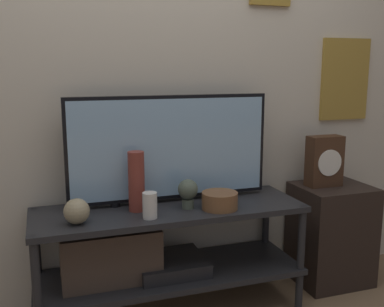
{
  "coord_description": "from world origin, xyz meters",
  "views": [
    {
      "loc": [
        -0.6,
        -1.87,
        1.3
      ],
      "look_at": [
        0.12,
        0.27,
        0.86
      ],
      "focal_mm": 42.0,
      "sensor_mm": 36.0,
      "label": 1
    }
  ],
  "objects_px": {
    "candle_jar": "(150,205)",
    "decorative_bust": "(188,191)",
    "mantel_clock": "(324,161)",
    "vase_tall_ceramic": "(136,181)",
    "vase_wide_bowl": "(220,201)",
    "vase_round_glass": "(77,211)",
    "television": "(170,148)"
  },
  "relations": [
    {
      "from": "candle_jar",
      "to": "vase_round_glass",
      "type": "bearing_deg",
      "value": 174.91
    },
    {
      "from": "candle_jar",
      "to": "decorative_bust",
      "type": "relative_size",
      "value": 0.83
    },
    {
      "from": "vase_round_glass",
      "to": "vase_tall_ceramic",
      "type": "bearing_deg",
      "value": 18.82
    },
    {
      "from": "television",
      "to": "vase_round_glass",
      "type": "distance_m",
      "value": 0.59
    },
    {
      "from": "vase_tall_ceramic",
      "to": "vase_round_glass",
      "type": "distance_m",
      "value": 0.33
    },
    {
      "from": "vase_wide_bowl",
      "to": "candle_jar",
      "type": "relative_size",
      "value": 1.46
    },
    {
      "from": "vase_round_glass",
      "to": "mantel_clock",
      "type": "distance_m",
      "value": 1.46
    },
    {
      "from": "vase_wide_bowl",
      "to": "decorative_bust",
      "type": "distance_m",
      "value": 0.17
    },
    {
      "from": "vase_round_glass",
      "to": "candle_jar",
      "type": "bearing_deg",
      "value": -5.09
    },
    {
      "from": "mantel_clock",
      "to": "decorative_bust",
      "type": "bearing_deg",
      "value": -172.84
    },
    {
      "from": "television",
      "to": "vase_round_glass",
      "type": "xyz_separation_m",
      "value": [
        -0.51,
        -0.2,
        -0.23
      ]
    },
    {
      "from": "vase_round_glass",
      "to": "vase_wide_bowl",
      "type": "bearing_deg",
      "value": -0.18
    },
    {
      "from": "vase_wide_bowl",
      "to": "mantel_clock",
      "type": "distance_m",
      "value": 0.77
    },
    {
      "from": "vase_tall_ceramic",
      "to": "decorative_bust",
      "type": "relative_size",
      "value": 1.99
    },
    {
      "from": "vase_tall_ceramic",
      "to": "candle_jar",
      "type": "distance_m",
      "value": 0.16
    },
    {
      "from": "vase_tall_ceramic",
      "to": "vase_round_glass",
      "type": "height_order",
      "value": "vase_tall_ceramic"
    },
    {
      "from": "decorative_bust",
      "to": "mantel_clock",
      "type": "relative_size",
      "value": 0.51
    },
    {
      "from": "vase_wide_bowl",
      "to": "vase_round_glass",
      "type": "distance_m",
      "value": 0.71
    },
    {
      "from": "candle_jar",
      "to": "mantel_clock",
      "type": "xyz_separation_m",
      "value": [
        1.11,
        0.2,
        0.1
      ]
    },
    {
      "from": "candle_jar",
      "to": "mantel_clock",
      "type": "relative_size",
      "value": 0.42
    },
    {
      "from": "television",
      "to": "vase_tall_ceramic",
      "type": "bearing_deg",
      "value": -154.03
    },
    {
      "from": "television",
      "to": "decorative_bust",
      "type": "relative_size",
      "value": 7.12
    },
    {
      "from": "television",
      "to": "candle_jar",
      "type": "relative_size",
      "value": 8.58
    },
    {
      "from": "television",
      "to": "vase_wide_bowl",
      "type": "bearing_deg",
      "value": -45.36
    },
    {
      "from": "vase_wide_bowl",
      "to": "vase_round_glass",
      "type": "xyz_separation_m",
      "value": [
        -0.71,
        0.0,
        0.02
      ]
    },
    {
      "from": "television",
      "to": "vase_wide_bowl",
      "type": "xyz_separation_m",
      "value": [
        0.2,
        -0.2,
        -0.25
      ]
    },
    {
      "from": "vase_wide_bowl",
      "to": "vase_tall_ceramic",
      "type": "height_order",
      "value": "vase_tall_ceramic"
    },
    {
      "from": "mantel_clock",
      "to": "candle_jar",
      "type": "bearing_deg",
      "value": -169.8
    },
    {
      "from": "television",
      "to": "candle_jar",
      "type": "xyz_separation_m",
      "value": [
        -0.17,
        -0.23,
        -0.23
      ]
    },
    {
      "from": "candle_jar",
      "to": "mantel_clock",
      "type": "distance_m",
      "value": 1.13
    },
    {
      "from": "television",
      "to": "decorative_bust",
      "type": "bearing_deg",
      "value": -70.51
    },
    {
      "from": "mantel_clock",
      "to": "vase_tall_ceramic",
      "type": "bearing_deg",
      "value": -176.69
    }
  ]
}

